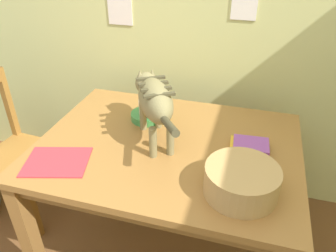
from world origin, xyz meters
The scene contains 9 objects.
wall_rear centered at (0.00, 1.76, 1.25)m, with size 4.45×0.11×2.50m.
dining_table centered at (0.11, 1.05, 0.66)m, with size 1.26×0.95×0.75m.
cat centered at (0.03, 1.08, 0.96)m, with size 0.36×0.57×0.31m.
saucer_bowl centered at (-0.07, 1.24, 0.77)m, with size 0.18×0.18×0.04m, color #3C8C44.
coffee_mug centered at (-0.06, 1.24, 0.83)m, with size 0.13×0.09×0.08m.
magazine centered at (-0.33, 0.77, 0.75)m, with size 0.28×0.22×0.01m, color #D8323E.
book_stack centered at (0.49, 1.10, 0.77)m, with size 0.19×0.15×0.04m.
wicker_basket centered at (0.48, 0.80, 0.81)m, with size 0.29×0.29×0.12m.
wooden_chair_far centered at (-0.91, 1.10, 0.45)m, with size 0.45×0.45×0.92m.
Camera 1 is at (0.47, -0.22, 1.66)m, focal length 34.92 mm.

